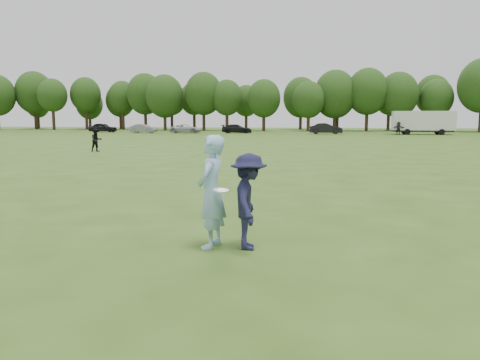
{
  "coord_description": "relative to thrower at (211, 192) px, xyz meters",
  "views": [
    {
      "loc": [
        1.29,
        -8.58,
        2.33
      ],
      "look_at": [
        -0.35,
        0.45,
        1.1
      ],
      "focal_mm": 35.0,
      "sensor_mm": 36.0,
      "label": 1
    }
  ],
  "objects": [
    {
      "name": "car_f",
      "position": [
        2.04,
        59.4,
        -0.25
      ],
      "size": [
        4.76,
        1.95,
        1.53
      ],
      "primitive_type": "imported",
      "rotation": [
        0.0,
        0.0,
        1.64
      ],
      "color": "black",
      "rests_on": "ground"
    },
    {
      "name": "car_d",
      "position": [
        -11.05,
        60.9,
        -0.36
      ],
      "size": [
        4.52,
        1.88,
        1.31
      ],
      "primitive_type": "imported",
      "rotation": [
        0.0,
        0.0,
        1.58
      ],
      "color": "black",
      "rests_on": "ground"
    },
    {
      "name": "thrower",
      "position": [
        0.0,
        0.0,
        0.0
      ],
      "size": [
        0.55,
        0.78,
        2.03
      ],
      "primitive_type": "imported",
      "rotation": [
        0.0,
        0.0,
        -1.66
      ],
      "color": "#98C3EB",
      "rests_on": "ground"
    },
    {
      "name": "treeline",
      "position": [
        3.5,
        77.46,
        5.25
      ],
      "size": [
        130.35,
        18.39,
        11.74
      ],
      "color": "#332114",
      "rests_on": "ground"
    },
    {
      "name": "player_far_a",
      "position": [
        -13.42,
        21.72,
        -0.22
      ],
      "size": [
        0.96,
        0.97,
        1.58
      ],
      "primitive_type": "imported",
      "rotation": [
        0.0,
        0.0,
        0.83
      ],
      "color": "black",
      "rests_on": "ground"
    },
    {
      "name": "car_b",
      "position": [
        -25.11,
        59.14,
        -0.35
      ],
      "size": [
        4.15,
        1.78,
        1.33
      ],
      "primitive_type": "imported",
      "rotation": [
        0.0,
        0.0,
        1.48
      ],
      "color": "slate",
      "rests_on": "ground"
    },
    {
      "name": "player_far_d",
      "position": [
        11.69,
        58.06,
        -0.12
      ],
      "size": [
        1.73,
        1.12,
        1.78
      ],
      "primitive_type": "imported",
      "rotation": [
        0.0,
        0.0,
        0.39
      ],
      "color": "#252525",
      "rests_on": "ground"
    },
    {
      "name": "cargo_trailer",
      "position": [
        15.1,
        59.7,
        0.76
      ],
      "size": [
        9.0,
        2.75,
        3.2
      ],
      "color": "silver",
      "rests_on": "ground"
    },
    {
      "name": "car_a",
      "position": [
        -32.78,
        61.46,
        -0.27
      ],
      "size": [
        4.47,
        2.1,
        1.48
      ],
      "primitive_type": "imported",
      "rotation": [
        0.0,
        0.0,
        1.65
      ],
      "color": "black",
      "rests_on": "ground"
    },
    {
      "name": "defender",
      "position": [
        0.67,
        0.03,
        -0.16
      ],
      "size": [
        0.8,
        1.19,
        1.71
      ],
      "primitive_type": "imported",
      "rotation": [
        0.0,
        0.0,
        1.73
      ],
      "color": "#1B1C3B",
      "rests_on": "ground"
    },
    {
      "name": "disc_in_play",
      "position": [
        0.24,
        -0.26,
        0.07
      ],
      "size": [
        0.28,
        0.27,
        0.06
      ],
      "color": "white",
      "rests_on": "ground"
    },
    {
      "name": "car_c",
      "position": [
        -18.64,
        59.85,
        -0.36
      ],
      "size": [
        4.82,
        2.5,
        1.3
      ],
      "primitive_type": "imported",
      "rotation": [
        0.0,
        0.0,
        1.65
      ],
      "color": "#AAAAAF",
      "rests_on": "ground"
    },
    {
      "name": "ground",
      "position": [
        0.69,
        0.56,
        -1.01
      ],
      "size": [
        200.0,
        200.0,
        0.0
      ],
      "primitive_type": "plane",
      "color": "#324B15",
      "rests_on": "ground"
    }
  ]
}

